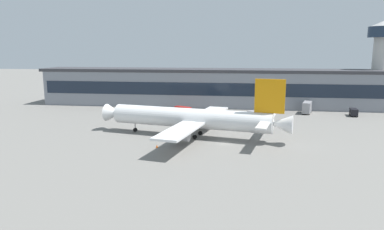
{
  "coord_description": "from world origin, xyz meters",
  "views": [
    {
      "loc": [
        3.64,
        -83.3,
        22.55
      ],
      "look_at": [
        -9.35,
        9.47,
        5.0
      ],
      "focal_mm": 32.74,
      "sensor_mm": 36.0,
      "label": 1
    }
  ],
  "objects_px": {
    "crew_van": "(354,112)",
    "airliner": "(193,118)",
    "control_tower": "(380,55)",
    "catering_truck": "(307,107)",
    "belt_loader": "(183,109)",
    "pushback_tractor": "(254,113)",
    "traffic_cone_0": "(157,146)"
  },
  "relations": [
    {
      "from": "traffic_cone_0",
      "to": "control_tower",
      "type": "bearing_deg",
      "value": 43.14
    },
    {
      "from": "control_tower",
      "to": "catering_truck",
      "type": "xyz_separation_m",
      "value": [
        -28.82,
        -16.17,
        -18.28
      ]
    },
    {
      "from": "crew_van",
      "to": "traffic_cone_0",
      "type": "relative_size",
      "value": 7.48
    },
    {
      "from": "catering_truck",
      "to": "pushback_tractor",
      "type": "relative_size",
      "value": 1.44
    },
    {
      "from": "catering_truck",
      "to": "pushback_tractor",
      "type": "bearing_deg",
      "value": -157.16
    },
    {
      "from": "belt_loader",
      "to": "crew_van",
      "type": "bearing_deg",
      "value": 0.33
    },
    {
      "from": "crew_van",
      "to": "traffic_cone_0",
      "type": "bearing_deg",
      "value": -140.22
    },
    {
      "from": "catering_truck",
      "to": "belt_loader",
      "type": "relative_size",
      "value": 1.16
    },
    {
      "from": "catering_truck",
      "to": "crew_van",
      "type": "xyz_separation_m",
      "value": [
        15.13,
        -2.69,
        -0.83
      ]
    },
    {
      "from": "control_tower",
      "to": "catering_truck",
      "type": "bearing_deg",
      "value": -150.71
    },
    {
      "from": "airliner",
      "to": "traffic_cone_0",
      "type": "relative_size",
      "value": 69.88
    },
    {
      "from": "airliner",
      "to": "catering_truck",
      "type": "distance_m",
      "value": 53.13
    },
    {
      "from": "catering_truck",
      "to": "belt_loader",
      "type": "bearing_deg",
      "value": -176.09
    },
    {
      "from": "control_tower",
      "to": "belt_loader",
      "type": "xyz_separation_m",
      "value": [
        -73.19,
        -19.2,
        -19.42
      ]
    },
    {
      "from": "control_tower",
      "to": "crew_van",
      "type": "distance_m",
      "value": 30.14
    },
    {
      "from": "belt_loader",
      "to": "pushback_tractor",
      "type": "relative_size",
      "value": 1.24
    },
    {
      "from": "catering_truck",
      "to": "pushback_tractor",
      "type": "distance_m",
      "value": 20.43
    },
    {
      "from": "crew_van",
      "to": "airliner",
      "type": "bearing_deg",
      "value": -144.29
    },
    {
      "from": "catering_truck",
      "to": "belt_loader",
      "type": "xyz_separation_m",
      "value": [
        -44.36,
        -3.03,
        -1.14
      ]
    },
    {
      "from": "belt_loader",
      "to": "traffic_cone_0",
      "type": "height_order",
      "value": "belt_loader"
    },
    {
      "from": "control_tower",
      "to": "crew_van",
      "type": "bearing_deg",
      "value": -125.99
    },
    {
      "from": "belt_loader",
      "to": "pushback_tractor",
      "type": "xyz_separation_m",
      "value": [
        25.57,
        -4.88,
        -0.1
      ]
    },
    {
      "from": "catering_truck",
      "to": "traffic_cone_0",
      "type": "xyz_separation_m",
      "value": [
        -42.68,
        -50.83,
        -1.93
      ]
    },
    {
      "from": "belt_loader",
      "to": "traffic_cone_0",
      "type": "bearing_deg",
      "value": -87.98
    },
    {
      "from": "catering_truck",
      "to": "belt_loader",
      "type": "distance_m",
      "value": 44.48
    },
    {
      "from": "airliner",
      "to": "pushback_tractor",
      "type": "distance_m",
      "value": 35.82
    },
    {
      "from": "control_tower",
      "to": "catering_truck",
      "type": "relative_size",
      "value": 4.33
    },
    {
      "from": "catering_truck",
      "to": "crew_van",
      "type": "bearing_deg",
      "value": -10.07
    },
    {
      "from": "airliner",
      "to": "crew_van",
      "type": "relative_size",
      "value": 9.34
    },
    {
      "from": "airliner",
      "to": "belt_loader",
      "type": "bearing_deg",
      "value": 103.42
    },
    {
      "from": "belt_loader",
      "to": "airliner",
      "type": "bearing_deg",
      "value": -76.58
    },
    {
      "from": "airliner",
      "to": "control_tower",
      "type": "distance_m",
      "value": 86.5
    }
  ]
}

